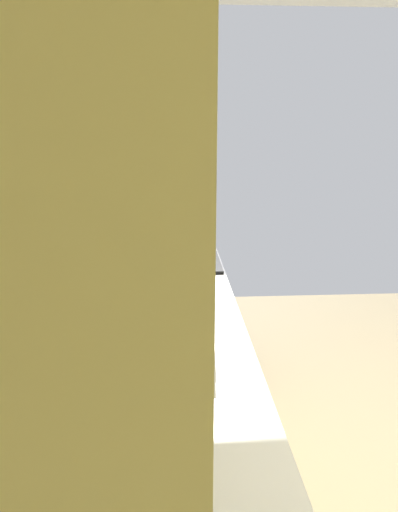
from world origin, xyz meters
TOP-DOWN VIEW (x-y plane):
  - wall_back at (0.00, 1.51)m, footprint 3.95×0.12m
  - upper_cabinets at (-0.37, 1.30)m, footprint 2.24×0.31m
  - oven_range at (1.51, 1.13)m, footprint 0.69×0.66m
  - microwave at (0.35, 1.15)m, footprint 0.52×0.35m
  - bowl at (0.92, 1.08)m, footprint 0.20×0.20m

SIDE VIEW (x-z plane):
  - oven_range at x=1.51m, z-range -0.07..1.02m
  - bowl at x=0.92m, z-range 0.92..0.99m
  - microwave at x=0.35m, z-range 0.92..1.19m
  - wall_back at x=0.00m, z-range 0.00..2.78m
  - upper_cabinets at x=-0.37m, z-range 1.58..2.25m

